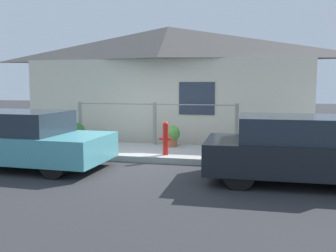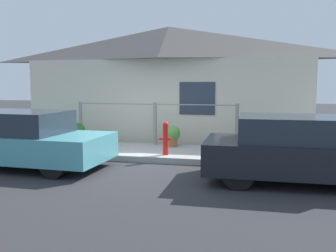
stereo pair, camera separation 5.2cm
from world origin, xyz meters
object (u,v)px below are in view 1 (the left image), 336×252
car_right (296,150)px  car_left (23,140)px  fire_hydrant (166,137)px  potted_plant_near_hydrant (172,135)px  potted_plant_by_fence (77,132)px  potted_plant_corner (277,140)px

car_right → car_left: bearing=179.3°
fire_hydrant → potted_plant_near_hydrant: 1.25m
car_left → potted_plant_by_fence: (-0.06, 2.86, -0.18)m
car_left → potted_plant_corner: car_left is taller
fire_hydrant → car_left: bearing=-154.3°
car_left → car_right: (6.06, -0.00, 0.01)m
car_right → potted_plant_corner: car_right is taller
car_left → potted_plant_by_fence: size_ratio=6.66×
potted_plant_near_hydrant → potted_plant_by_fence: bearing=177.4°
potted_plant_by_fence → fire_hydrant: bearing=-23.8°
potted_plant_near_hydrant → potted_plant_by_fence: (-3.04, 0.14, -0.01)m
fire_hydrant → potted_plant_corner: (2.80, 1.19, -0.14)m
car_left → potted_plant_near_hydrant: size_ratio=6.57×
car_left → potted_plant_by_fence: 2.87m
potted_plant_near_hydrant → potted_plant_corner: 2.89m
car_left → fire_hydrant: (3.07, 1.48, -0.06)m
potted_plant_near_hydrant → potted_plant_by_fence: size_ratio=1.01×
car_left → potted_plant_near_hydrant: car_left is taller
car_left → car_right: size_ratio=1.10×
potted_plant_by_fence → potted_plant_corner: bearing=-1.8°
car_left → potted_plant_near_hydrant: bearing=44.5°
car_left → fire_hydrant: bearing=27.8°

